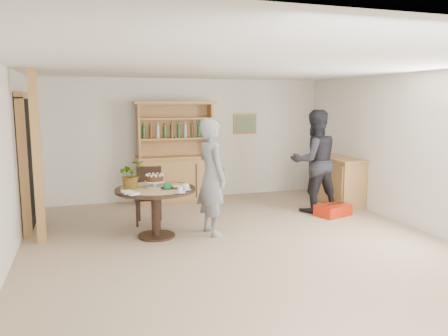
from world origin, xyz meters
TOP-DOWN VIEW (x-y plane):
  - ground at (0.00, 0.00)m, footprint 7.00×7.00m
  - room_shell at (0.00, 0.01)m, footprint 6.04×7.04m
  - doorway at (-2.93, 2.00)m, footprint 0.13×1.10m
  - pine_post at (-2.70, 1.20)m, footprint 0.12×0.12m
  - hutch at (-0.30, 3.24)m, footprint 1.62×0.54m
  - sideboard at (2.74, 2.00)m, footprint 0.54×1.26m
  - dining_table at (-1.07, 0.97)m, footprint 1.20×1.20m
  - dining_chair at (-1.05, 1.80)m, footprint 0.50×0.50m
  - birthday_cake at (-1.07, 1.02)m, footprint 0.30×0.30m
  - flower_vase at (-1.42, 1.02)m, footprint 0.47×0.44m
  - gift_tray at (-0.86, 0.85)m, footprint 0.30×0.20m
  - coffee_cup_a at (-0.67, 0.69)m, footprint 0.15×0.15m
  - coffee_cup_b at (-0.79, 0.52)m, footprint 0.15×0.15m
  - napkins at (-1.48, 0.66)m, footprint 0.24×0.33m
  - teen_boy at (-0.22, 0.87)m, footprint 0.53×0.71m
  - adult_person at (1.98, 1.62)m, footprint 0.94×0.74m
  - red_suitcase at (2.16, 1.23)m, footprint 0.69×0.56m

SIDE VIEW (x-z plane):
  - ground at x=0.00m, z-range 0.00..0.00m
  - red_suitcase at x=2.16m, z-range 0.00..0.21m
  - sideboard at x=2.74m, z-range 0.00..0.94m
  - dining_chair at x=-1.05m, z-range 0.06..1.01m
  - dining_table at x=-1.07m, z-range 0.22..0.98m
  - hutch at x=-0.30m, z-range -0.33..1.71m
  - napkins at x=-1.48m, z-range 0.76..0.79m
  - gift_tray at x=-0.86m, z-range 0.75..0.83m
  - coffee_cup_b at x=-0.79m, z-range 0.75..0.84m
  - coffee_cup_a at x=-0.67m, z-range 0.76..0.84m
  - birthday_cake at x=-1.07m, z-range 0.78..0.98m
  - teen_boy at x=-0.22m, z-range 0.00..1.79m
  - adult_person at x=1.98m, z-range 0.00..1.89m
  - flower_vase at x=-1.42m, z-range 0.76..1.18m
  - doorway at x=-2.93m, z-range 0.02..2.20m
  - pine_post at x=-2.70m, z-range 0.00..2.50m
  - room_shell at x=0.00m, z-range 0.48..3.00m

